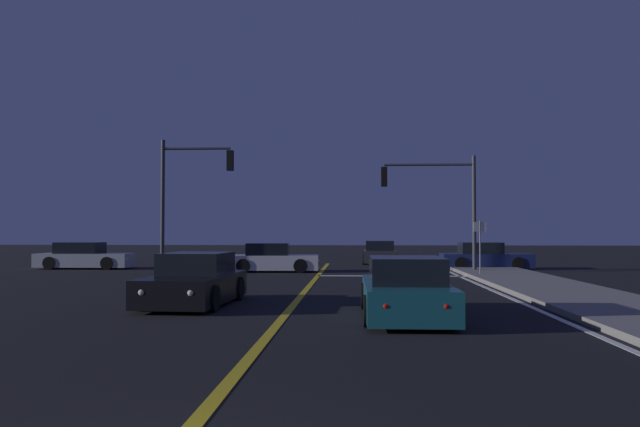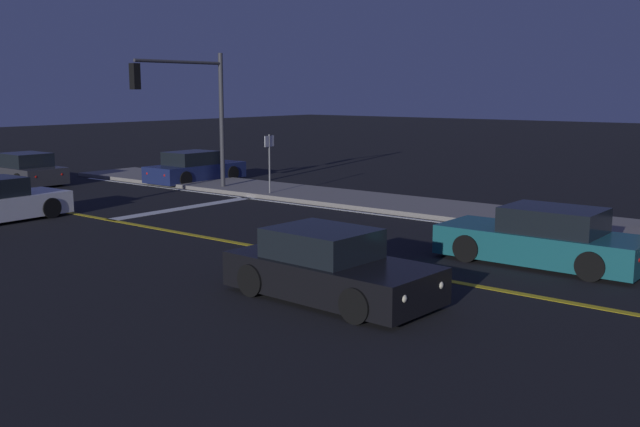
{
  "view_description": "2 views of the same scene",
  "coord_description": "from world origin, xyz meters",
  "px_view_note": "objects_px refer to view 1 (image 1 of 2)",
  "views": [
    {
      "loc": [
        1.58,
        -3.9,
        1.9
      ],
      "look_at": [
        0.15,
        21.39,
        2.62
      ],
      "focal_mm": 34.8,
      "sensor_mm": 36.0,
      "label": 1
    },
    {
      "loc": [
        -13.36,
        3.56,
        3.95
      ],
      "look_at": [
        1.36,
        15.29,
        0.78
      ],
      "focal_mm": 41.31,
      "sensor_mm": 36.0,
      "label": 2
    }
  ],
  "objects_px": {
    "car_distant_tail_navy": "(485,257)",
    "traffic_signal_far_left": "(187,185)",
    "car_far_approaching_white": "(272,259)",
    "traffic_signal_near_right": "(438,194)",
    "car_side_waiting_charcoal": "(380,254)",
    "street_sign_corner": "(480,239)",
    "car_mid_block_silver": "(84,257)",
    "car_following_oncoming_black": "(194,282)",
    "car_parked_curb_teal": "(405,291)"
  },
  "relations": [
    {
      "from": "car_distant_tail_navy",
      "to": "car_parked_curb_teal",
      "type": "relative_size",
      "value": 0.96
    },
    {
      "from": "car_far_approaching_white",
      "to": "traffic_signal_near_right",
      "type": "relative_size",
      "value": 0.8
    },
    {
      "from": "car_mid_block_silver",
      "to": "street_sign_corner",
      "type": "xyz_separation_m",
      "value": [
        18.84,
        -4.78,
        0.99
      ]
    },
    {
      "from": "traffic_signal_near_right",
      "to": "street_sign_corner",
      "type": "relative_size",
      "value": 2.3
    },
    {
      "from": "car_following_oncoming_black",
      "to": "traffic_signal_near_right",
      "type": "xyz_separation_m",
      "value": [
        7.98,
        12.83,
        3.03
      ]
    },
    {
      "from": "car_distant_tail_navy",
      "to": "car_mid_block_silver",
      "type": "height_order",
      "value": "same"
    },
    {
      "from": "street_sign_corner",
      "to": "car_mid_block_silver",
      "type": "bearing_deg",
      "value": 165.78
    },
    {
      "from": "car_mid_block_silver",
      "to": "traffic_signal_far_left",
      "type": "relative_size",
      "value": 0.79
    },
    {
      "from": "traffic_signal_near_right",
      "to": "traffic_signal_far_left",
      "type": "bearing_deg",
      "value": 7.05
    },
    {
      "from": "car_following_oncoming_black",
      "to": "car_far_approaching_white",
      "type": "bearing_deg",
      "value": -88.47
    },
    {
      "from": "car_following_oncoming_black",
      "to": "car_mid_block_silver",
      "type": "bearing_deg",
      "value": -54.49
    },
    {
      "from": "car_distant_tail_navy",
      "to": "traffic_signal_near_right",
      "type": "relative_size",
      "value": 0.83
    },
    {
      "from": "car_distant_tail_navy",
      "to": "street_sign_corner",
      "type": "height_order",
      "value": "street_sign_corner"
    },
    {
      "from": "car_mid_block_silver",
      "to": "car_following_oncoming_black",
      "type": "bearing_deg",
      "value": 32.55
    },
    {
      "from": "car_parked_curb_teal",
      "to": "traffic_signal_near_right",
      "type": "bearing_deg",
      "value": 79.25
    },
    {
      "from": "car_far_approaching_white",
      "to": "street_sign_corner",
      "type": "height_order",
      "value": "street_sign_corner"
    },
    {
      "from": "car_distant_tail_navy",
      "to": "traffic_signal_far_left",
      "type": "height_order",
      "value": "traffic_signal_far_left"
    },
    {
      "from": "car_distant_tail_navy",
      "to": "street_sign_corner",
      "type": "bearing_deg",
      "value": -13.53
    },
    {
      "from": "traffic_signal_near_right",
      "to": "traffic_signal_far_left",
      "type": "height_order",
      "value": "traffic_signal_far_left"
    },
    {
      "from": "car_distant_tail_navy",
      "to": "car_following_oncoming_black",
      "type": "bearing_deg",
      "value": -34.35
    },
    {
      "from": "car_mid_block_silver",
      "to": "street_sign_corner",
      "type": "distance_m",
      "value": 19.46
    },
    {
      "from": "car_following_oncoming_black",
      "to": "car_far_approaching_white",
      "type": "distance_m",
      "value": 13.04
    },
    {
      "from": "car_parked_curb_teal",
      "to": "car_far_approaching_white",
      "type": "distance_m",
      "value": 15.95
    },
    {
      "from": "car_following_oncoming_black",
      "to": "traffic_signal_near_right",
      "type": "relative_size",
      "value": 0.79
    },
    {
      "from": "car_following_oncoming_black",
      "to": "traffic_signal_far_left",
      "type": "xyz_separation_m",
      "value": [
        -3.35,
        11.43,
        3.37
      ]
    },
    {
      "from": "car_parked_curb_teal",
      "to": "car_mid_block_silver",
      "type": "xyz_separation_m",
      "value": [
        -14.8,
        16.92,
        -0.0
      ]
    },
    {
      "from": "car_side_waiting_charcoal",
      "to": "car_distant_tail_navy",
      "type": "xyz_separation_m",
      "value": [
        5.04,
        -5.05,
        0.0
      ]
    },
    {
      "from": "car_parked_curb_teal",
      "to": "traffic_signal_near_right",
      "type": "xyz_separation_m",
      "value": [
        2.73,
        14.94,
        3.03
      ]
    },
    {
      "from": "traffic_signal_near_right",
      "to": "traffic_signal_far_left",
      "type": "distance_m",
      "value": 11.42
    },
    {
      "from": "car_distant_tail_navy",
      "to": "street_sign_corner",
      "type": "relative_size",
      "value": 1.91
    },
    {
      "from": "car_side_waiting_charcoal",
      "to": "car_mid_block_silver",
      "type": "height_order",
      "value": "same"
    },
    {
      "from": "car_side_waiting_charcoal",
      "to": "car_far_approaching_white",
      "type": "height_order",
      "value": "same"
    },
    {
      "from": "car_far_approaching_white",
      "to": "car_mid_block_silver",
      "type": "xyz_separation_m",
      "value": [
        -9.81,
        1.77,
        0.0
      ]
    },
    {
      "from": "car_following_oncoming_black",
      "to": "street_sign_corner",
      "type": "xyz_separation_m",
      "value": [
        9.29,
        10.03,
        0.99
      ]
    },
    {
      "from": "car_following_oncoming_black",
      "to": "traffic_signal_far_left",
      "type": "relative_size",
      "value": 0.71
    },
    {
      "from": "car_distant_tail_navy",
      "to": "traffic_signal_far_left",
      "type": "relative_size",
      "value": 0.74
    },
    {
      "from": "car_distant_tail_navy",
      "to": "car_parked_curb_teal",
      "type": "height_order",
      "value": "same"
    },
    {
      "from": "car_distant_tail_navy",
      "to": "traffic_signal_far_left",
      "type": "bearing_deg",
      "value": -73.37
    },
    {
      "from": "car_parked_curb_teal",
      "to": "car_far_approaching_white",
      "type": "bearing_deg",
      "value": 107.81
    },
    {
      "from": "car_mid_block_silver",
      "to": "car_parked_curb_teal",
      "type": "bearing_deg",
      "value": 40.9
    },
    {
      "from": "car_following_oncoming_black",
      "to": "car_far_approaching_white",
      "type": "xyz_separation_m",
      "value": [
        0.27,
        13.04,
        -0.0
      ]
    },
    {
      "from": "traffic_signal_near_right",
      "to": "car_far_approaching_white",
      "type": "bearing_deg",
      "value": -1.51
    },
    {
      "from": "car_side_waiting_charcoal",
      "to": "traffic_signal_near_right",
      "type": "bearing_deg",
      "value": -71.96
    },
    {
      "from": "car_parked_curb_teal",
      "to": "car_following_oncoming_black",
      "type": "bearing_deg",
      "value": 157.68
    },
    {
      "from": "traffic_signal_far_left",
      "to": "car_parked_curb_teal",
      "type": "bearing_deg",
      "value": -57.6
    },
    {
      "from": "car_following_oncoming_black",
      "to": "car_distant_tail_navy",
      "type": "relative_size",
      "value": 0.95
    },
    {
      "from": "traffic_signal_far_left",
      "to": "car_distant_tail_navy",
      "type": "bearing_deg",
      "value": 16.8
    },
    {
      "from": "car_side_waiting_charcoal",
      "to": "car_far_approaching_white",
      "type": "distance_m",
      "value": 9.33
    },
    {
      "from": "traffic_signal_near_right",
      "to": "street_sign_corner",
      "type": "distance_m",
      "value": 3.7
    },
    {
      "from": "car_side_waiting_charcoal",
      "to": "street_sign_corner",
      "type": "height_order",
      "value": "street_sign_corner"
    }
  ]
}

